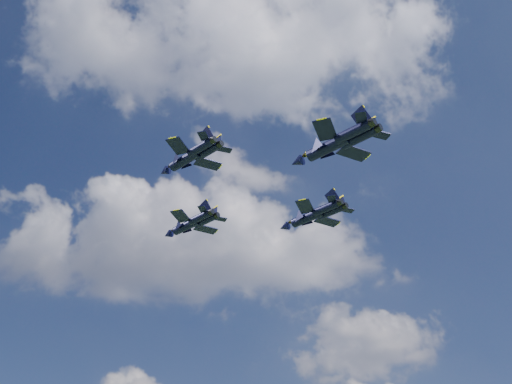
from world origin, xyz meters
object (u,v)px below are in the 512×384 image
object	(u,v)px
jet_left	(184,160)
jet_right	(306,218)
jet_lead	(185,226)
jet_slot	(325,148)

from	to	relation	value
jet_left	jet_right	bearing A→B (deg)	-0.04
jet_lead	jet_slot	size ratio (longest dim) A/B	0.83
jet_lead	jet_right	world-z (taller)	jet_right
jet_lead	jet_left	world-z (taller)	jet_lead
jet_right	jet_slot	distance (m)	22.20
jet_left	jet_right	world-z (taller)	jet_right
jet_lead	jet_left	size ratio (longest dim) A/B	1.04
jet_lead	jet_right	distance (m)	22.19
jet_lead	jet_right	bearing A→B (deg)	-49.88
jet_slot	jet_left	bearing A→B (deg)	130.83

